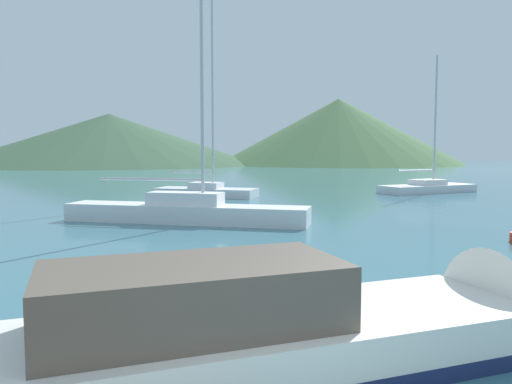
# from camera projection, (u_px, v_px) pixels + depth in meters

# --- Properties ---
(motorboat_near) EXTENTS (8.67, 4.30, 1.96)m
(motorboat_near) POSITION_uv_depth(u_px,v_px,m) (307.00, 332.00, 5.98)
(motorboat_near) COLOR white
(motorboat_near) RESTS_ON ground_plane
(sailboat_inner) EXTENTS (8.95, 3.80, 8.62)m
(sailboat_inner) POSITION_uv_depth(u_px,v_px,m) (186.00, 210.00, 17.89)
(sailboat_inner) COLOR white
(sailboat_inner) RESTS_ON ground_plane
(sailboat_middle) EXTENTS (6.00, 3.63, 10.80)m
(sailboat_middle) POSITION_uv_depth(u_px,v_px,m) (206.00, 189.00, 28.04)
(sailboat_middle) COLOR silver
(sailboat_middle) RESTS_ON ground_plane
(sailboat_outer) EXTENTS (6.67, 4.45, 8.36)m
(sailboat_outer) POSITION_uv_depth(u_px,v_px,m) (428.00, 187.00, 30.77)
(sailboat_outer) COLOR silver
(sailboat_outer) RESTS_ON ground_plane
(hill_west) EXTENTS (54.31, 54.31, 9.23)m
(hill_west) POSITION_uv_depth(u_px,v_px,m) (110.00, 139.00, 90.53)
(hill_west) COLOR #38563D
(hill_west) RESTS_ON ground_plane
(hill_central) EXTENTS (45.86, 45.86, 12.31)m
(hill_central) POSITION_uv_depth(u_px,v_px,m) (338.00, 132.00, 94.54)
(hill_central) COLOR #476B42
(hill_central) RESTS_ON ground_plane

